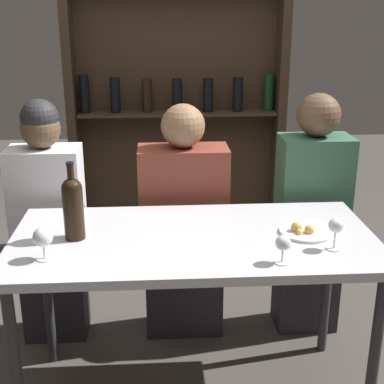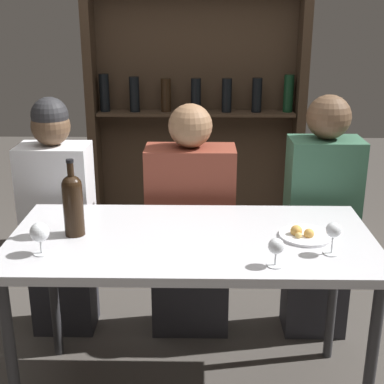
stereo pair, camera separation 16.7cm
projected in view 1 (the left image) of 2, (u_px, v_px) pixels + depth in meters
name	position (u px, v px, depth m)	size (l,w,h in m)	color
dining_table	(194.00, 252.00, 2.15)	(1.45, 0.71, 0.77)	silver
wine_rack_wall	(177.00, 96.00, 3.67)	(1.48, 0.21, 2.06)	#38281C
wine_bottle	(73.00, 206.00, 2.07)	(0.08, 0.08, 0.31)	black
wine_glass_0	(43.00, 238.00, 1.91)	(0.07, 0.07, 0.12)	silver
wine_glass_1	(283.00, 245.00, 1.89)	(0.06, 0.06, 0.10)	silver
wine_glass_2	(336.00, 227.00, 1.99)	(0.06, 0.06, 0.12)	silver
food_plate_0	(305.00, 231.00, 2.15)	(0.21, 0.21, 0.05)	white
seated_person_left	(50.00, 227.00, 2.65)	(0.35, 0.22, 1.24)	#26262B
seated_person_center	(184.00, 230.00, 2.70)	(0.44, 0.22, 1.21)	#26262B
seated_person_right	(310.00, 221.00, 2.73)	(0.35, 0.22, 1.25)	#26262B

